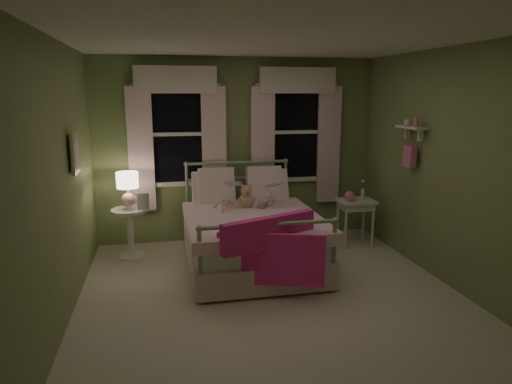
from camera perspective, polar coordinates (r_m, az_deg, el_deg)
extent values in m
plane|color=#EFE2CE|center=(4.95, 2.04, -12.94)|extent=(4.20, 4.20, 0.00)
plane|color=white|center=(4.50, 2.30, 18.56)|extent=(4.20, 4.20, 0.00)
plane|color=#7E975A|center=(6.58, -2.29, 5.23)|extent=(4.00, 0.00, 4.00)
plane|color=#7E975A|center=(2.62, 13.44, -6.00)|extent=(4.00, 0.00, 4.00)
plane|color=#7E975A|center=(4.51, -23.34, 0.96)|extent=(0.00, 4.20, 4.20)
plane|color=#7E975A|center=(5.39, 23.29, 2.67)|extent=(0.00, 4.20, 4.20)
cube|color=white|center=(5.65, -0.67, -5.08)|extent=(1.44, 1.94, 0.26)
cube|color=white|center=(5.73, -0.67, -7.37)|extent=(1.54, 2.02, 0.30)
cube|color=white|center=(5.46, -0.37, -3.73)|extent=(1.58, 1.75, 0.14)
cylinder|color=#9EB793|center=(5.61, -7.65, -6.64)|extent=(0.04, 1.90, 0.04)
cylinder|color=#9EB793|center=(5.86, 6.00, -5.75)|extent=(0.04, 1.90, 0.04)
cylinder|color=#9EB793|center=(6.46, -8.56, -1.58)|extent=(0.04, 0.04, 1.15)
cylinder|color=#9EB793|center=(6.68, 3.67, -0.99)|extent=(0.04, 0.04, 1.15)
sphere|color=#9EB793|center=(6.35, -8.73, 3.47)|extent=(0.07, 0.07, 0.07)
sphere|color=#9EB793|center=(6.58, 3.74, 3.89)|extent=(0.07, 0.07, 0.07)
cylinder|color=#9EB793|center=(6.42, -2.38, 3.70)|extent=(1.42, 0.04, 0.04)
cylinder|color=#9EB793|center=(6.46, -2.36, 1.77)|extent=(1.38, 0.03, 0.03)
cylinder|color=#9EB793|center=(4.66, -7.00, -9.29)|extent=(0.04, 0.04, 0.80)
cylinder|color=#9EB793|center=(4.97, 9.69, -7.98)|extent=(0.04, 0.04, 0.80)
sphere|color=#9EB793|center=(4.53, -7.13, -4.58)|extent=(0.07, 0.07, 0.07)
sphere|color=#9EB793|center=(4.85, 9.86, -3.54)|extent=(0.07, 0.07, 0.07)
cylinder|color=#9EB793|center=(4.64, 1.66, -4.09)|extent=(1.42, 0.04, 0.04)
cube|color=white|center=(6.17, -5.42, 0.00)|extent=(0.55, 0.32, 0.57)
cube|color=white|center=(6.30, 1.47, 0.30)|extent=(0.55, 0.32, 0.57)
cube|color=white|center=(6.16, -4.97, 0.75)|extent=(0.48, 0.30, 0.51)
cube|color=white|center=(6.27, 1.03, 1.00)|extent=(0.48, 0.30, 0.51)
cube|color=#E42C8B|center=(4.66, 1.66, -5.03)|extent=(1.06, 0.50, 0.32)
cube|color=#FF319E|center=(4.68, 1.84, -8.44)|extent=(1.06, 0.36, 0.55)
imported|color=#F7D1DD|center=(5.91, -4.21, 1.14)|extent=(0.32, 0.24, 0.80)
imported|color=#F7D1DD|center=(6.02, 1.09, 0.63)|extent=(0.39, 0.35, 0.64)
imported|color=beige|center=(5.66, -3.86, 0.60)|extent=(0.22, 0.16, 0.26)
imported|color=beige|center=(5.78, 1.65, 0.42)|extent=(0.22, 0.16, 0.26)
sphere|color=tan|center=(5.85, -1.25, -1.13)|extent=(0.20, 0.20, 0.20)
sphere|color=tan|center=(5.80, -1.22, 0.17)|extent=(0.14, 0.14, 0.14)
sphere|color=tan|center=(5.78, -1.66, 0.68)|extent=(0.05, 0.05, 0.05)
sphere|color=tan|center=(5.80, -0.79, 0.72)|extent=(0.05, 0.05, 0.05)
sphere|color=tan|center=(5.80, -1.98, -1.04)|extent=(0.08, 0.08, 0.08)
sphere|color=tan|center=(5.83, -0.43, -0.97)|extent=(0.08, 0.08, 0.08)
sphere|color=#8C6B51|center=(5.75, -1.12, 0.01)|extent=(0.05, 0.05, 0.05)
cylinder|color=white|center=(6.08, -15.57, -2.25)|extent=(0.46, 0.46, 0.04)
cylinder|color=white|center=(6.16, -15.41, -5.04)|extent=(0.08, 0.08, 0.60)
cylinder|color=white|center=(6.25, -15.25, -7.71)|extent=(0.34, 0.34, 0.03)
sphere|color=#FFA596|center=(6.04, -15.65, -0.96)|extent=(0.18, 0.18, 0.18)
cylinder|color=pink|center=(6.02, -15.71, 0.15)|extent=(0.03, 0.03, 0.11)
cylinder|color=#FFEAC6|center=(5.99, -15.79, 1.46)|extent=(0.27, 0.27, 0.20)
imported|color=beige|center=(5.99, -14.68, -2.13)|extent=(0.20, 0.25, 0.02)
cube|color=white|center=(6.51, 12.38, -1.13)|extent=(0.50, 0.40, 0.04)
cube|color=white|center=(6.52, 12.35, -1.73)|extent=(0.44, 0.34, 0.08)
cylinder|color=white|center=(6.38, 11.15, -4.33)|extent=(0.04, 0.04, 0.60)
cylinder|color=white|center=(6.54, 14.39, -4.07)|extent=(0.04, 0.04, 0.60)
cylinder|color=white|center=(6.64, 10.15, -3.62)|extent=(0.04, 0.04, 0.60)
cylinder|color=white|center=(6.80, 13.28, -3.38)|extent=(0.04, 0.04, 0.60)
sphere|color=pink|center=(6.45, 11.60, -0.49)|extent=(0.14, 0.14, 0.14)
cube|color=pink|center=(6.37, 11.91, -0.84)|extent=(0.10, 0.04, 0.04)
cylinder|color=white|center=(6.58, 13.19, -0.22)|extent=(0.05, 0.05, 0.14)
cylinder|color=#4C7F3F|center=(6.56, 13.24, 0.72)|extent=(0.01, 0.01, 0.12)
sphere|color=pink|center=(6.54, 13.27, 1.32)|extent=(0.06, 0.06, 0.06)
cube|color=black|center=(6.45, -9.81, 7.15)|extent=(0.76, 0.02, 1.35)
cube|color=white|center=(6.41, -10.03, 13.38)|extent=(0.84, 0.05, 0.06)
cube|color=white|center=(6.53, -9.58, 1.01)|extent=(0.84, 0.05, 0.06)
cube|color=white|center=(6.43, -13.39, 6.98)|extent=(0.06, 0.05, 1.40)
cube|color=white|center=(6.46, -6.23, 7.26)|extent=(0.06, 0.05, 1.40)
cube|color=white|center=(6.43, -9.80, 7.14)|extent=(0.76, 0.04, 0.05)
cube|color=white|center=(6.41, -14.21, 5.13)|extent=(0.34, 0.06, 1.70)
cube|color=white|center=(6.45, -5.26, 5.49)|extent=(0.34, 0.06, 1.70)
cube|color=white|center=(6.35, -10.02, 13.66)|extent=(1.10, 0.08, 0.36)
cylinder|color=white|center=(6.39, -10.02, 13.11)|extent=(1.20, 0.03, 0.03)
cube|color=black|center=(6.73, 4.92, 7.49)|extent=(0.76, 0.02, 1.35)
cube|color=white|center=(6.69, 5.08, 13.46)|extent=(0.84, 0.05, 0.06)
cube|color=white|center=(6.81, 4.86, 1.60)|extent=(0.84, 0.05, 0.06)
cube|color=white|center=(6.61, 1.62, 7.44)|extent=(0.06, 0.05, 1.40)
cube|color=white|center=(6.84, 8.20, 7.49)|extent=(0.06, 0.05, 1.40)
cube|color=white|center=(6.72, 4.97, 7.48)|extent=(0.76, 0.04, 0.05)
cube|color=white|center=(6.56, 0.85, 5.66)|extent=(0.34, 0.06, 1.70)
cube|color=white|center=(6.85, 9.07, 5.79)|extent=(0.34, 0.06, 1.70)
cube|color=white|center=(6.63, 5.25, 13.73)|extent=(1.10, 0.08, 0.36)
cylinder|color=white|center=(6.67, 5.14, 13.20)|extent=(1.20, 0.03, 0.03)
cube|color=white|center=(5.87, 18.82, 7.66)|extent=(0.15, 0.50, 0.03)
cube|color=white|center=(5.77, 19.86, 6.72)|extent=(0.06, 0.03, 0.14)
cube|color=white|center=(6.02, 18.37, 7.03)|extent=(0.06, 0.03, 0.14)
cylinder|color=pink|center=(5.78, 19.37, 8.26)|extent=(0.06, 0.06, 0.10)
sphere|color=white|center=(5.95, 18.36, 8.23)|extent=(0.08, 0.08, 0.08)
cube|color=pink|center=(5.91, 18.67, 4.28)|extent=(0.08, 0.18, 0.26)
cube|color=beige|center=(5.05, -21.69, 4.52)|extent=(0.03, 0.32, 0.42)
cube|color=silver|center=(5.05, -21.52, 4.53)|extent=(0.01, 0.25, 0.34)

